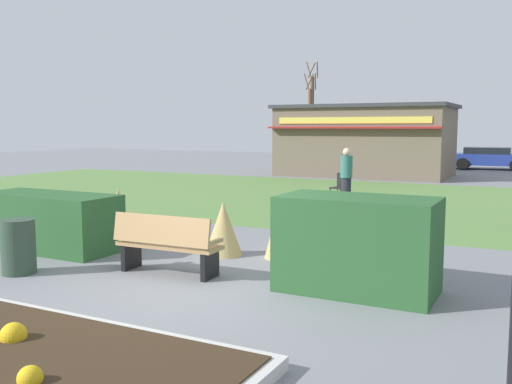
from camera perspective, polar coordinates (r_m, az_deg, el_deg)
name	(u,v)px	position (r m, az deg, el deg)	size (l,w,h in m)	color
ground_plane	(190,288)	(8.25, -6.68, -9.52)	(80.00, 80.00, 0.00)	slate
lawn_patch	(385,201)	(18.00, 12.77, -0.88)	(36.00, 12.00, 0.01)	#5B8442
flower_bed	(12,363)	(5.98, -23.31, -15.45)	(4.53, 2.42, 0.33)	beige
park_bench	(167,244)	(8.90, -8.95, -5.18)	(1.72, 0.59, 0.95)	tan
hedge_left	(49,222)	(11.26, -20.06, -2.81)	(2.74, 1.10, 1.05)	#28562B
hedge_right	(357,245)	(7.98, 10.11, -5.22)	(2.13, 1.10, 1.33)	#28562B
ornamental_grass_behind_left	(119,218)	(10.96, -13.60, -2.53)	(0.55, 0.55, 1.17)	tan
ornamental_grass_behind_right	(223,229)	(10.13, -3.31, -3.68)	(0.69, 0.69, 0.96)	tan
ornamental_grass_behind_center	(279,230)	(9.87, 2.34, -3.85)	(0.51, 0.51, 0.99)	tan
trash_bin	(18,247)	(9.61, -22.73, -5.07)	(0.52, 0.52, 0.85)	#2D4233
food_kiosk	(365,140)	(27.27, 10.90, 5.11)	(7.91, 4.87, 3.29)	#6B5B4C
cafe_chair_west	(341,185)	(17.40, 8.52, 0.69)	(0.55, 0.55, 0.89)	black
person_strolling	(346,177)	(16.31, 9.04, 1.47)	(0.34, 0.34, 1.69)	#23232D
parked_car_west_slot	(397,156)	(33.84, 13.97, 3.57)	(4.31, 2.28, 1.20)	#B7BABF
parked_car_center_slot	(490,158)	(33.06, 22.37, 3.21)	(4.25, 2.15, 1.20)	navy
tree_left_bg	(310,122)	(40.89, 5.43, 7.02)	(0.91, 0.96, 6.03)	brown
tree_right_bg	(312,115)	(42.24, 5.64, 7.65)	(0.91, 0.96, 6.99)	brown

